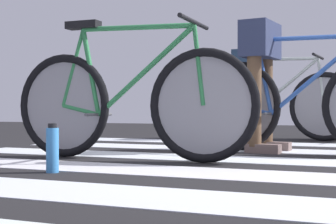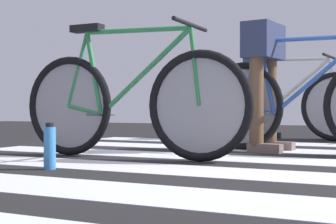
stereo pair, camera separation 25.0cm
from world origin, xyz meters
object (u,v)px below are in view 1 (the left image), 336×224
(bicycle_1_of_4, at_px, (129,101))
(cyclist_3_of_4, at_px, (247,82))
(bicycle_3_of_4, at_px, (275,104))
(bicycle_2_of_4, at_px, (300,102))
(water_bottle, at_px, (52,149))
(cyclist_2_of_4, at_px, (261,68))

(bicycle_1_of_4, xyz_separation_m, cyclist_3_of_4, (0.21, 2.53, 0.25))
(bicycle_1_of_4, distance_m, bicycle_3_of_4, 2.56)
(bicycle_2_of_4, height_order, cyclist_3_of_4, cyclist_3_of_4)
(bicycle_2_of_4, distance_m, water_bottle, 1.99)
(bicycle_3_of_4, bearing_deg, bicycle_2_of_4, -68.41)
(cyclist_2_of_4, xyz_separation_m, bicycle_3_of_4, (-0.16, 1.54, -0.27))
(cyclist_2_of_4, xyz_separation_m, cyclist_3_of_4, (-0.47, 1.57, -0.02))
(cyclist_3_of_4, xyz_separation_m, water_bottle, (-0.29, -3.26, -0.51))
(cyclist_3_of_4, bearing_deg, bicycle_1_of_4, -89.59)
(bicycle_2_of_4, bearing_deg, bicycle_1_of_4, -129.49)
(bicycle_2_of_4, height_order, bicycle_3_of_4, same)
(bicycle_1_of_4, distance_m, cyclist_2_of_4, 1.21)
(bicycle_3_of_4, distance_m, water_bottle, 3.30)
(cyclist_2_of_4, bearing_deg, water_bottle, -106.96)
(cyclist_2_of_4, height_order, bicycle_3_of_4, cyclist_2_of_4)
(cyclist_2_of_4, relative_size, water_bottle, 3.88)
(cyclist_2_of_4, distance_m, cyclist_3_of_4, 1.63)
(cyclist_3_of_4, height_order, water_bottle, cyclist_3_of_4)
(cyclist_2_of_4, distance_m, water_bottle, 1.94)
(cyclist_2_of_4, bearing_deg, bicycle_2_of_4, 0.00)
(bicycle_1_of_4, bearing_deg, bicycle_2_of_4, 43.31)
(cyclist_3_of_4, bearing_deg, bicycle_3_of_4, 0.00)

